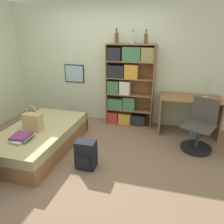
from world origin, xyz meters
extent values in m
plane|color=#84664C|center=(0.00, 0.00, 0.00)|extent=(14.00, 14.00, 0.00)
cube|color=beige|center=(0.00, 1.68, 1.30)|extent=(10.00, 0.06, 2.60)
cube|color=black|center=(-0.75, 1.63, 1.05)|extent=(0.47, 0.02, 0.41)
cube|color=#99C1D6|center=(-0.75, 1.62, 1.05)|extent=(0.43, 0.01, 0.37)
cube|color=olive|center=(-0.74, 0.00, 0.12)|extent=(1.08, 1.91, 0.24)
cube|color=tan|center=(-0.74, 0.00, 0.32)|extent=(1.05, 1.88, 0.15)
cube|color=olive|center=(-0.74, 0.94, 0.20)|extent=(1.08, 0.04, 0.39)
cube|color=tan|center=(-0.77, -0.07, 0.54)|extent=(0.31, 0.16, 0.29)
torus|color=tan|center=(-0.77, -0.07, 0.74)|extent=(0.19, 0.02, 0.19)
cube|color=beige|center=(-0.75, -0.45, 0.40)|extent=(0.27, 0.33, 0.01)
cube|color=silver|center=(-0.74, -0.45, 0.41)|extent=(0.26, 0.32, 0.01)
cube|color=silver|center=(-0.74, -0.44, 0.42)|extent=(0.25, 0.37, 0.02)
cube|color=#427A4C|center=(-0.72, -0.44, 0.44)|extent=(0.29, 0.26, 0.01)
cube|color=#7A336B|center=(-0.75, -0.43, 0.45)|extent=(0.26, 0.30, 0.02)
cube|color=#7A336B|center=(-0.75, -0.43, 0.47)|extent=(0.28, 0.32, 0.01)
cube|color=olive|center=(0.10, 1.48, 0.87)|extent=(0.02, 0.29, 1.74)
cube|color=olive|center=(1.08, 1.48, 0.87)|extent=(0.02, 0.29, 1.74)
cube|color=olive|center=(0.59, 1.62, 0.87)|extent=(1.00, 0.01, 1.74)
cube|color=olive|center=(0.59, 1.48, 0.01)|extent=(0.96, 0.29, 0.02)
cube|color=olive|center=(0.59, 1.48, 0.35)|extent=(0.96, 0.29, 0.02)
cube|color=olive|center=(0.59, 1.48, 0.69)|extent=(0.96, 0.29, 0.02)
cube|color=olive|center=(0.59, 1.48, 1.04)|extent=(0.96, 0.29, 0.02)
cube|color=olive|center=(0.59, 1.48, 1.39)|extent=(0.96, 0.29, 0.02)
cube|color=olive|center=(0.59, 1.48, 1.73)|extent=(0.96, 0.29, 0.02)
cube|color=#B2382D|center=(0.23, 1.47, 0.14)|extent=(0.23, 0.22, 0.25)
cube|color=gold|center=(0.50, 1.47, 0.14)|extent=(0.26, 0.22, 0.24)
cube|color=#232328|center=(0.80, 1.47, 0.13)|extent=(0.32, 0.22, 0.22)
cube|color=#427A4C|center=(0.29, 1.47, 0.47)|extent=(0.34, 0.22, 0.23)
cube|color=#427A4C|center=(0.59, 1.47, 0.50)|extent=(0.25, 0.22, 0.28)
cube|color=#427A4C|center=(0.24, 1.47, 0.84)|extent=(0.24, 0.22, 0.27)
cube|color=silver|center=(0.49, 1.47, 0.84)|extent=(0.22, 0.22, 0.28)
cube|color=#232328|center=(0.30, 1.47, 1.18)|extent=(0.35, 0.22, 0.26)
cube|color=gold|center=(0.62, 1.47, 1.19)|extent=(0.27, 0.22, 0.28)
cube|color=#232328|center=(0.26, 1.47, 1.53)|extent=(0.28, 0.22, 0.26)
cube|color=#427A4C|center=(0.61, 1.47, 1.54)|extent=(0.36, 0.22, 0.28)
cube|color=#99894C|center=(0.93, 1.47, 1.54)|extent=(0.25, 0.22, 0.28)
cylinder|color=brown|center=(0.29, 1.49, 1.83)|extent=(0.08, 0.08, 0.20)
cylinder|color=brown|center=(0.29, 1.49, 1.97)|extent=(0.03, 0.03, 0.06)
cylinder|color=#232328|center=(0.29, 1.49, 2.01)|extent=(0.04, 0.04, 0.02)
cylinder|color=#B7BCC1|center=(0.61, 1.50, 1.83)|extent=(0.06, 0.06, 0.18)
cylinder|color=#B7BCC1|center=(0.61, 1.50, 1.94)|extent=(0.03, 0.03, 0.06)
cylinder|color=#232328|center=(0.61, 1.50, 1.98)|extent=(0.03, 0.03, 0.02)
cylinder|color=brown|center=(0.88, 1.46, 1.83)|extent=(0.07, 0.07, 0.19)
cylinder|color=brown|center=(0.88, 1.46, 1.96)|extent=(0.03, 0.03, 0.06)
cylinder|color=#232328|center=(0.88, 1.46, 2.00)|extent=(0.03, 0.03, 0.02)
cube|color=olive|center=(1.83, 1.33, 0.76)|extent=(1.14, 0.60, 0.02)
cube|color=olive|center=(1.27, 1.33, 0.37)|extent=(0.03, 0.56, 0.74)
cube|color=olive|center=(2.38, 1.33, 0.37)|extent=(0.03, 0.56, 0.74)
cylinder|color=#ADA89E|center=(2.09, 1.36, 0.78)|extent=(0.13, 0.13, 0.02)
cylinder|color=#ADA89E|center=(2.09, 1.36, 0.94)|extent=(0.02, 0.02, 0.32)
cone|color=#ADA89E|center=(2.13, 1.36, 1.12)|extent=(0.15, 0.11, 0.15)
cylinder|color=black|center=(1.95, 0.68, 0.03)|extent=(0.53, 0.53, 0.06)
cylinder|color=#333338|center=(1.95, 0.68, 0.22)|extent=(0.05, 0.05, 0.43)
cube|color=#47423D|center=(1.95, 0.68, 0.45)|extent=(0.63, 0.63, 0.03)
cube|color=#47423D|center=(2.04, 0.88, 0.68)|extent=(0.41, 0.21, 0.44)
cube|color=black|center=(0.28, -0.32, 0.22)|extent=(0.30, 0.22, 0.45)
cube|color=black|center=(0.28, -0.45, 0.16)|extent=(0.21, 0.03, 0.20)
cylinder|color=slate|center=(1.98, 1.27, 0.13)|extent=(0.21, 0.21, 0.25)
camera|label=1|loc=(1.41, -2.99, 1.99)|focal=35.00mm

